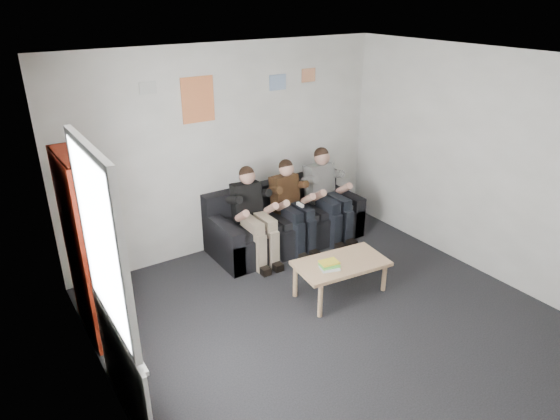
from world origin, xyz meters
name	(u,v)px	position (x,y,z in m)	size (l,w,h in m)	color
room_shell	(357,217)	(0.00, 0.00, 1.35)	(5.00, 5.00, 5.00)	black
sofa	(285,223)	(0.61, 2.10, 0.30)	(2.13, 0.87, 0.82)	black
bookshelf	(90,248)	(-2.08, 1.52, 0.96)	(0.29, 0.86, 1.91)	maroon
coffee_table	(341,266)	(0.43, 0.66, 0.37)	(1.05, 0.58, 0.42)	tan
game_cases	(329,265)	(0.24, 0.65, 0.44)	(0.25, 0.22, 0.05)	silver
person_left	(254,216)	(0.01, 1.90, 0.62)	(0.37, 0.79, 1.24)	black
person_middle	(293,206)	(0.61, 1.90, 0.62)	(0.36, 0.78, 1.23)	#452F17
person_right	(328,196)	(1.20, 1.90, 0.64)	(0.39, 0.84, 1.29)	silver
radiator	(133,379)	(-2.15, 0.20, 0.35)	(0.10, 0.64, 0.60)	white
window	(113,313)	(-2.22, 0.20, 1.03)	(0.05, 1.30, 2.36)	white
poster_large	(198,100)	(-0.40, 2.49, 2.05)	(0.42, 0.01, 0.55)	gold
poster_blue	(278,82)	(0.75, 2.49, 2.15)	(0.25, 0.01, 0.20)	#3E82D4
poster_pink	(308,75)	(1.25, 2.49, 2.20)	(0.22, 0.01, 0.18)	#B73971
poster_sign	(148,88)	(-1.00, 2.49, 2.25)	(0.20, 0.01, 0.14)	silver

